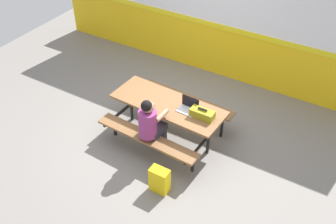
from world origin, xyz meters
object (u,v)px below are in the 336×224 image
toolbox_grey (202,114)px  backpack_dark (160,180)px  student_nearer (151,123)px  picnic_table_main (168,111)px  laptop_silver (188,108)px

toolbox_grey → backpack_dark: toolbox_grey is taller
student_nearer → picnic_table_main: bearing=90.5°
student_nearer → toolbox_grey: bearing=38.5°
backpack_dark → toolbox_grey: bearing=83.4°
picnic_table_main → backpack_dark: picnic_table_main is taller
laptop_silver → toolbox_grey: size_ratio=0.82×
student_nearer → backpack_dark: (0.54, -0.59, -0.49)m
picnic_table_main → student_nearer: student_nearer is taller
toolbox_grey → backpack_dark: (-0.13, -1.12, -0.60)m
laptop_silver → toolbox_grey: 0.29m
student_nearer → backpack_dark: bearing=-47.8°
picnic_table_main → student_nearer: size_ratio=1.68×
picnic_table_main → laptop_silver: (0.38, 0.02, 0.21)m
backpack_dark → picnic_table_main: bearing=115.2°
picnic_table_main → student_nearer: bearing=-89.5°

